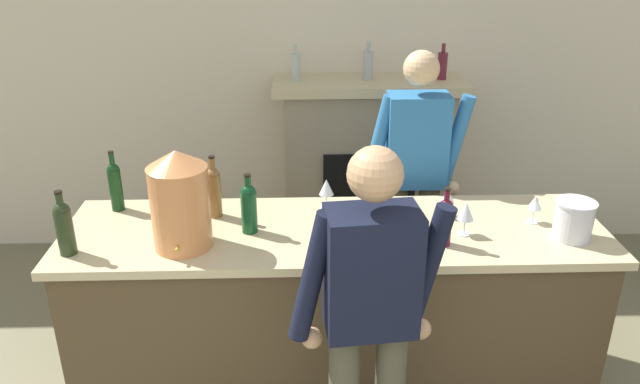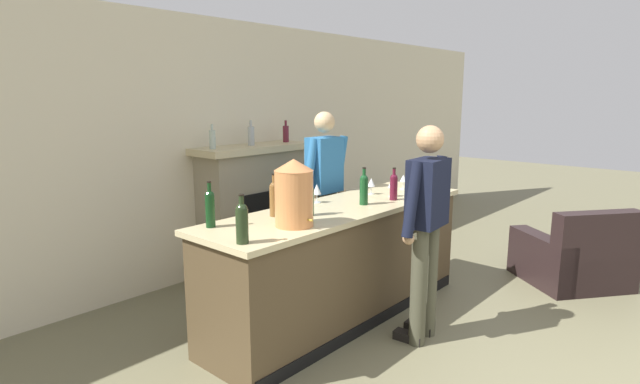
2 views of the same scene
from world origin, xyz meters
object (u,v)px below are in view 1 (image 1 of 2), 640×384
(wine_glass_mid_counter, at_px, (448,197))
(wine_bottle_chardonnay_pale, at_px, (249,206))
(wine_bottle_burgundy_dark, at_px, (373,211))
(wine_bottle_riesling_slim, at_px, (445,220))
(fireplace_stone, at_px, (366,169))
(wine_glass_by_dispenser, at_px, (326,188))
(wine_bottle_port_short, at_px, (214,190))
(ice_bucket_steel, at_px, (574,220))
(person_customer, at_px, (369,326))
(wine_glass_back_row, at_px, (535,204))
(person_bartender, at_px, (414,181))
(wine_bottle_rose_blush, at_px, (115,184))
(wine_glass_front_right, at_px, (466,212))
(wine_bottle_cabernet_heavy, at_px, (64,226))
(copper_dispenser, at_px, (180,199))

(wine_glass_mid_counter, bearing_deg, wine_bottle_chardonnay_pale, -172.12)
(wine_bottle_burgundy_dark, bearing_deg, wine_bottle_riesling_slim, -14.00)
(fireplace_stone, relative_size, wine_glass_by_dispenser, 10.09)
(wine_bottle_port_short, bearing_deg, ice_bucket_steel, -9.88)
(person_customer, distance_m, ice_bucket_steel, 1.25)
(wine_glass_back_row, bearing_deg, person_bartender, 130.08)
(person_bartender, distance_m, wine_bottle_chardonnay_pale, 1.18)
(wine_bottle_chardonnay_pale, xyz_separation_m, wine_glass_by_dispenser, (0.40, 0.28, -0.03))
(wine_bottle_riesling_slim, height_order, wine_bottle_rose_blush, wine_bottle_rose_blush)
(wine_bottle_port_short, bearing_deg, wine_glass_by_dispenser, 8.29)
(fireplace_stone, bearing_deg, wine_glass_back_row, -64.81)
(wine_glass_front_right, bearing_deg, person_customer, -128.94)
(wine_bottle_cabernet_heavy, bearing_deg, wine_bottle_riesling_slim, 0.98)
(wine_glass_mid_counter, bearing_deg, ice_bucket_steel, -25.32)
(wine_bottle_riesling_slim, xyz_separation_m, wine_bottle_chardonnay_pale, (-0.95, 0.17, 0.01))
(wine_bottle_cabernet_heavy, height_order, wine_glass_mid_counter, wine_bottle_cabernet_heavy)
(wine_bottle_riesling_slim, relative_size, wine_glass_back_row, 2.00)
(person_customer, bearing_deg, ice_bucket_steel, 30.17)
(copper_dispenser, bearing_deg, wine_glass_back_row, 6.30)
(wine_bottle_chardonnay_pale, relative_size, wine_glass_front_right, 1.80)
(ice_bucket_steel, bearing_deg, wine_bottle_chardonnay_pale, 175.56)
(wine_bottle_burgundy_dark, relative_size, wine_glass_front_right, 1.89)
(wine_bottle_chardonnay_pale, distance_m, wine_bottle_cabernet_heavy, 0.87)
(fireplace_stone, bearing_deg, wine_bottle_burgundy_dark, -95.15)
(wine_bottle_burgundy_dark, height_order, wine_glass_by_dispenser, wine_bottle_burgundy_dark)
(wine_bottle_burgundy_dark, bearing_deg, person_bartender, 65.41)
(wine_bottle_riesling_slim, bearing_deg, wine_bottle_rose_blush, 164.96)
(person_bartender, xyz_separation_m, wine_bottle_rose_blush, (-1.70, -0.38, 0.16))
(wine_bottle_chardonnay_pale, xyz_separation_m, wine_glass_front_right, (1.08, -0.07, -0.02))
(wine_bottle_riesling_slim, distance_m, wine_bottle_burgundy_dark, 0.35)
(wine_bottle_port_short, distance_m, wine_glass_by_dispenser, 0.61)
(wine_glass_front_right, distance_m, wine_glass_by_dispenser, 0.76)
(wine_bottle_burgundy_dark, distance_m, wine_glass_by_dispenser, 0.42)
(wine_bottle_rose_blush, xyz_separation_m, wine_glass_mid_counter, (1.78, -0.14, -0.04))
(person_bartender, xyz_separation_m, wine_bottle_riesling_slim, (-0.00, -0.84, 0.15))
(wine_bottle_burgundy_dark, xyz_separation_m, wine_glass_front_right, (0.47, 0.01, -0.02))
(wine_bottle_port_short, relative_size, wine_bottle_rose_blush, 1.01)
(copper_dispenser, distance_m, wine_bottle_chardonnay_pale, 0.36)
(person_customer, bearing_deg, wine_bottle_cabernet_heavy, 158.26)
(wine_bottle_riesling_slim, relative_size, wine_glass_front_right, 1.71)
(wine_bottle_burgundy_dark, xyz_separation_m, wine_glass_back_row, (0.86, 0.14, -0.04))
(fireplace_stone, height_order, wine_glass_back_row, fireplace_stone)
(wine_bottle_rose_blush, bearing_deg, wine_bottle_chardonnay_pale, -21.22)
(copper_dispenser, bearing_deg, fireplace_stone, 57.88)
(wine_bottle_burgundy_dark, distance_m, wine_bottle_cabernet_heavy, 1.46)
(wine_bottle_burgundy_dark, relative_size, wine_bottle_rose_blush, 0.97)
(copper_dispenser, relative_size, ice_bucket_steel, 2.47)
(wine_glass_mid_counter, height_order, wine_glass_by_dispenser, wine_glass_by_dispenser)
(wine_glass_front_right, bearing_deg, wine_bottle_riesling_slim, -142.06)
(wine_bottle_port_short, relative_size, wine_bottle_cabernet_heavy, 1.05)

